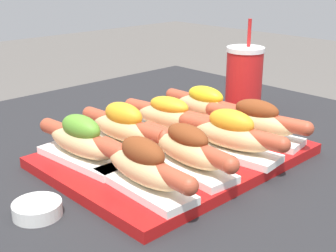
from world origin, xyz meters
The scene contains 11 objects.
serving_tray centered at (0.04, -0.03, 0.77)m, with size 0.42×0.32×0.02m.
hot_dog_0 centered at (-0.09, -0.10, 0.81)m, with size 0.07×0.21×0.08m.
hot_dog_1 centered at (0.00, -0.10, 0.81)m, with size 0.08×0.21×0.07m.
hot_dog_2 centered at (0.10, -0.11, 0.81)m, with size 0.08×0.21×0.08m.
hot_dog_3 centered at (0.19, -0.09, 0.81)m, with size 0.09×0.21×0.08m.
hot_dog_4 centered at (-0.10, 0.04, 0.81)m, with size 0.07×0.21×0.08m.
hot_dog_5 centered at (-0.01, 0.05, 0.81)m, with size 0.07×0.21×0.08m.
hot_dog_6 centered at (0.09, 0.04, 0.81)m, with size 0.09×0.21×0.07m.
hot_dog_7 centered at (0.19, 0.04, 0.81)m, with size 0.06×0.21×0.08m.
sauce_bowl centered at (-0.23, -0.03, 0.77)m, with size 0.07×0.07×0.02m.
drink_cup centered at (0.34, 0.05, 0.84)m, with size 0.08×0.08×0.21m.
Camera 1 is at (-0.49, -0.56, 1.09)m, focal length 50.00 mm.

